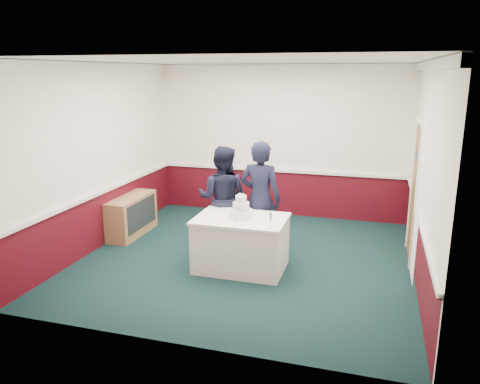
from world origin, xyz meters
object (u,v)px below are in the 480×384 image
(sideboard, at_px, (132,216))
(wedding_cake, at_px, (241,210))
(person_woman, at_px, (260,199))
(cake_table, at_px, (241,243))
(champagne_flute, at_px, (270,217))
(cake_knife, at_px, (235,221))
(person_man, at_px, (222,198))

(sideboard, height_order, wedding_cake, wedding_cake)
(person_woman, bearing_deg, wedding_cake, 82.75)
(cake_table, height_order, person_woman, person_woman)
(champagne_flute, bearing_deg, sideboard, 157.08)
(cake_knife, distance_m, person_woman, 0.86)
(champagne_flute, bearing_deg, wedding_cake, 150.75)
(sideboard, relative_size, cake_knife, 5.45)
(sideboard, relative_size, wedding_cake, 3.30)
(wedding_cake, bearing_deg, champagne_flute, -29.25)
(cake_table, xyz_separation_m, person_man, (-0.52, 0.71, 0.46))
(person_woman, bearing_deg, sideboard, -1.87)
(sideboard, xyz_separation_m, person_man, (1.78, -0.20, 0.51))
(wedding_cake, relative_size, person_woman, 0.20)
(sideboard, relative_size, person_woman, 0.65)
(sideboard, distance_m, champagne_flute, 3.09)
(cake_table, distance_m, person_man, 0.99)
(champagne_flute, bearing_deg, person_man, 135.94)
(champagne_flute, distance_m, person_woman, 0.98)
(cake_table, bearing_deg, cake_knife, -98.53)
(cake_knife, bearing_deg, cake_table, 63.23)
(wedding_cake, distance_m, cake_knife, 0.23)
(cake_knife, xyz_separation_m, person_man, (-0.49, 0.91, 0.06))
(cake_knife, relative_size, person_woman, 0.12)
(sideboard, distance_m, cake_knife, 2.56)
(sideboard, relative_size, champagne_flute, 5.85)
(wedding_cake, bearing_deg, person_woman, 78.27)
(person_man, xyz_separation_m, person_woman, (0.65, -0.08, 0.06))
(sideboard, height_order, person_man, person_man)
(wedding_cake, xyz_separation_m, person_woman, (0.13, 0.63, 0.02))
(cake_knife, height_order, champagne_flute, champagne_flute)
(wedding_cake, height_order, person_man, person_man)
(wedding_cake, bearing_deg, cake_knife, -98.53)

